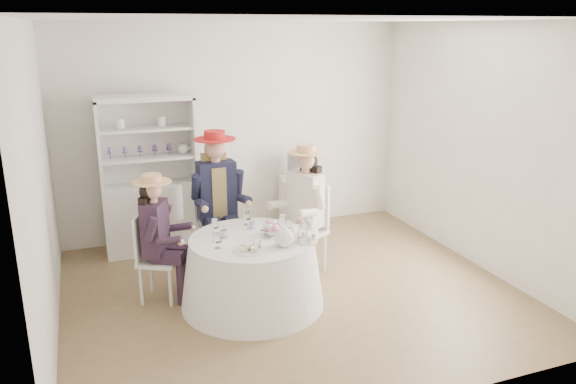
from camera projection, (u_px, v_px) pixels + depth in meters
name	position (u px, v px, depth m)	size (l,w,h in m)	color
ground	(291.00, 292.00, 5.81)	(4.50, 4.50, 0.00)	brown
ceiling	(292.00, 19.00, 5.05)	(4.50, 4.50, 0.00)	white
wall_back	(236.00, 131.00, 7.22)	(4.50, 4.50, 0.00)	silver
wall_front	(402.00, 234.00, 3.63)	(4.50, 4.50, 0.00)	silver
wall_left	(40.00, 188.00, 4.67)	(4.50, 4.50, 0.00)	silver
wall_right	(482.00, 148.00, 6.19)	(4.50, 4.50, 0.00)	silver
tea_table	(252.00, 271.00, 5.47)	(1.40, 1.40, 0.69)	white
hutch	(151.00, 197.00, 6.73)	(1.28, 0.84, 1.89)	silver
side_table	(300.00, 205.00, 7.43)	(0.47, 0.47, 0.73)	silver
hatbox	(300.00, 166.00, 7.28)	(0.33, 0.33, 0.33)	black
guest_left	(158.00, 231.00, 5.45)	(0.55, 0.50, 1.30)	silver
guest_mid	(217.00, 193.00, 6.11)	(0.57, 0.60, 1.58)	silver
guest_right	(304.00, 202.00, 6.07)	(0.61, 0.55, 1.44)	silver
spare_chair	(201.00, 215.00, 6.68)	(0.52, 0.52, 0.90)	silver
teacup_a	(224.00, 234.00, 5.38)	(0.09, 0.09, 0.07)	white
teacup_b	(252.00, 226.00, 5.62)	(0.06, 0.06, 0.06)	white
teacup_c	(274.00, 229.00, 5.54)	(0.08, 0.08, 0.06)	white
flower_bowl	(273.00, 233.00, 5.43)	(0.19, 0.19, 0.05)	white
flower_arrangement	(272.00, 228.00, 5.42)	(0.17, 0.17, 0.06)	pink
table_teapot	(284.00, 238.00, 5.16)	(0.26, 0.19, 0.20)	white
sandwich_plate	(249.00, 249.00, 5.06)	(0.28, 0.28, 0.06)	white
cupcake_stand	(306.00, 234.00, 5.27)	(0.22, 0.22, 0.21)	white
stemware_set	(252.00, 231.00, 5.35)	(0.81, 0.84, 0.15)	white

